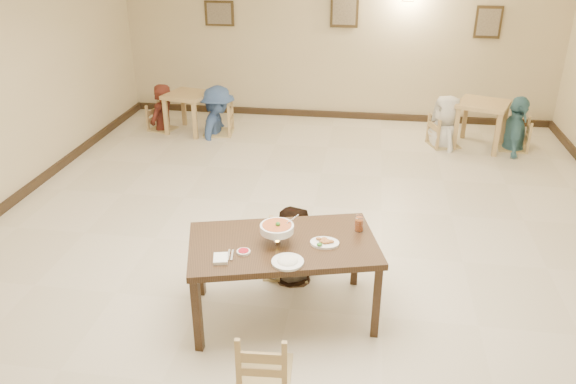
% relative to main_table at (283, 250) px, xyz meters
% --- Properties ---
extents(floor, '(10.00, 10.00, 0.00)m').
position_rel_main_table_xyz_m(floor, '(0.05, 1.19, -0.71)').
color(floor, beige).
rests_on(floor, ground).
extents(wall_back, '(10.00, 0.00, 10.00)m').
position_rel_main_table_xyz_m(wall_back, '(0.05, 6.19, 0.79)').
color(wall_back, beige).
rests_on(wall_back, floor).
extents(baseboard_back, '(8.00, 0.06, 0.12)m').
position_rel_main_table_xyz_m(baseboard_back, '(0.05, 6.16, -0.65)').
color(baseboard_back, '#322417').
rests_on(baseboard_back, floor).
extents(picture_a, '(0.55, 0.04, 0.45)m').
position_rel_main_table_xyz_m(picture_a, '(-2.15, 6.14, 1.19)').
color(picture_a, '#3D2E19').
rests_on(picture_a, wall_back).
extents(picture_b, '(0.50, 0.04, 0.60)m').
position_rel_main_table_xyz_m(picture_b, '(0.15, 6.14, 1.29)').
color(picture_b, '#3D2E19').
rests_on(picture_b, wall_back).
extents(picture_c, '(0.45, 0.04, 0.55)m').
position_rel_main_table_xyz_m(picture_c, '(2.65, 6.14, 1.14)').
color(picture_c, '#3D2E19').
rests_on(picture_c, wall_back).
extents(main_table, '(1.87, 1.36, 0.79)m').
position_rel_main_table_xyz_m(main_table, '(0.00, 0.00, 0.00)').
color(main_table, '#3D2716').
rests_on(main_table, floor).
extents(chair_far, '(0.47, 0.47, 1.00)m').
position_rel_main_table_xyz_m(chair_far, '(-0.07, 0.74, -0.21)').
color(chair_far, tan).
rests_on(chair_far, floor).
extents(chair_near, '(0.44, 0.44, 0.94)m').
position_rel_main_table_xyz_m(chair_near, '(-0.03, -0.80, -0.24)').
color(chair_near, tan).
rests_on(chair_near, floor).
extents(main_diner, '(0.79, 0.63, 1.57)m').
position_rel_main_table_xyz_m(main_diner, '(-0.04, 0.69, 0.08)').
color(main_diner, gray).
rests_on(main_diner, floor).
extents(curry_warmer, '(0.34, 0.30, 0.27)m').
position_rel_main_table_xyz_m(curry_warmer, '(-0.05, -0.04, 0.24)').
color(curry_warmer, silver).
rests_on(curry_warmer, main_table).
extents(rice_plate_far, '(0.28, 0.28, 0.06)m').
position_rel_main_table_xyz_m(rice_plate_far, '(-0.12, 0.25, 0.10)').
color(rice_plate_far, white).
rests_on(rice_plate_far, main_table).
extents(rice_plate_near, '(0.28, 0.28, 0.06)m').
position_rel_main_table_xyz_m(rice_plate_near, '(0.09, -0.34, 0.10)').
color(rice_plate_near, white).
rests_on(rice_plate_near, main_table).
extents(fried_plate, '(0.26, 0.26, 0.06)m').
position_rel_main_table_xyz_m(fried_plate, '(0.37, 0.02, 0.10)').
color(fried_plate, white).
rests_on(fried_plate, main_table).
extents(chili_dish, '(0.12, 0.12, 0.03)m').
position_rel_main_table_xyz_m(chili_dish, '(-0.31, -0.23, 0.09)').
color(chili_dish, white).
rests_on(chili_dish, main_table).
extents(napkin_cutlery, '(0.18, 0.26, 0.03)m').
position_rel_main_table_xyz_m(napkin_cutlery, '(-0.48, -0.37, 0.10)').
color(napkin_cutlery, white).
rests_on(napkin_cutlery, main_table).
extents(drink_glass, '(0.08, 0.08, 0.15)m').
position_rel_main_table_xyz_m(drink_glass, '(0.67, 0.31, 0.15)').
color(drink_glass, white).
rests_on(drink_glass, main_table).
extents(bg_table_left, '(0.85, 0.85, 0.71)m').
position_rel_main_table_xyz_m(bg_table_left, '(-2.47, 4.95, -0.14)').
color(bg_table_left, tan).
rests_on(bg_table_left, floor).
extents(bg_table_right, '(0.98, 0.98, 0.76)m').
position_rel_main_table_xyz_m(bg_table_right, '(2.54, 4.93, -0.08)').
color(bg_table_right, tan).
rests_on(bg_table_right, floor).
extents(bg_chair_ll, '(0.41, 0.41, 0.88)m').
position_rel_main_table_xyz_m(bg_chair_ll, '(-3.00, 4.98, -0.27)').
color(bg_chair_ll, tan).
rests_on(bg_chair_ll, floor).
extents(bg_chair_lr, '(0.50, 0.50, 1.06)m').
position_rel_main_table_xyz_m(bg_chair_lr, '(-1.95, 4.94, -0.18)').
color(bg_chair_lr, tan).
rests_on(bg_chair_lr, floor).
extents(bg_chair_rl, '(0.45, 0.45, 0.96)m').
position_rel_main_table_xyz_m(bg_chair_rl, '(1.97, 4.91, -0.23)').
color(bg_chair_rl, tan).
rests_on(bg_chair_rl, floor).
extents(bg_chair_rr, '(0.45, 0.45, 0.96)m').
position_rel_main_table_xyz_m(bg_chair_rr, '(3.10, 4.92, -0.23)').
color(bg_chair_rr, tan).
rests_on(bg_chair_rr, floor).
extents(bg_diner_a, '(0.52, 0.68, 1.68)m').
position_rel_main_table_xyz_m(bg_diner_a, '(-3.00, 4.98, 0.13)').
color(bg_diner_a, '#4F1E16').
rests_on(bg_diner_a, floor).
extents(bg_diner_b, '(0.68, 1.13, 1.71)m').
position_rel_main_table_xyz_m(bg_diner_b, '(-1.95, 4.94, 0.15)').
color(bg_diner_b, '#3B5D9A').
rests_on(bg_diner_b, floor).
extents(bg_diner_c, '(0.74, 0.95, 1.72)m').
position_rel_main_table_xyz_m(bg_diner_c, '(1.97, 4.91, 0.15)').
color(bg_diner_c, silver).
rests_on(bg_diner_c, floor).
extents(bg_diner_d, '(0.59, 1.09, 1.77)m').
position_rel_main_table_xyz_m(bg_diner_d, '(3.10, 4.92, 0.18)').
color(bg_diner_d, teal).
rests_on(bg_diner_d, floor).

